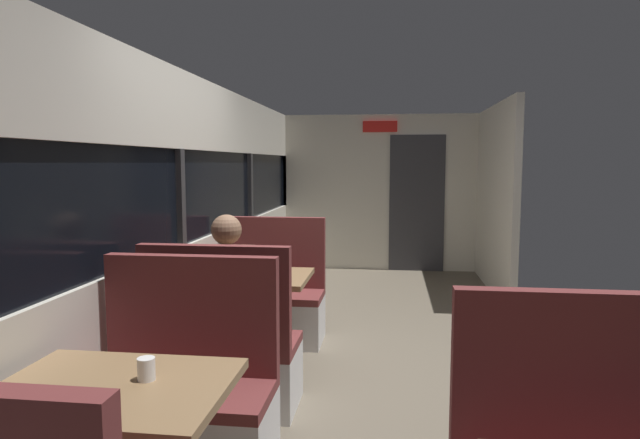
# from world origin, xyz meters

# --- Properties ---
(ground_plane) EXTENTS (3.30, 9.20, 0.02)m
(ground_plane) POSITION_xyz_m (0.00, 0.00, -0.01)
(ground_plane) COLOR #665B4C
(carriage_window_panel_left) EXTENTS (0.09, 8.48, 2.30)m
(carriage_window_panel_left) POSITION_xyz_m (-1.45, 0.00, 1.11)
(carriage_window_panel_left) COLOR beige
(carriage_window_panel_left) RESTS_ON ground_plane
(carriage_end_bulkhead) EXTENTS (2.90, 0.11, 2.30)m
(carriage_end_bulkhead) POSITION_xyz_m (0.06, 4.19, 1.14)
(carriage_end_bulkhead) COLOR beige
(carriage_end_bulkhead) RESTS_ON ground_plane
(carriage_aisle_panel_right) EXTENTS (0.08, 2.40, 2.30)m
(carriage_aisle_panel_right) POSITION_xyz_m (1.45, 3.00, 1.15)
(carriage_aisle_panel_right) COLOR beige
(carriage_aisle_panel_right) RESTS_ON ground_plane
(dining_table_near_window) EXTENTS (0.90, 0.70, 0.74)m
(dining_table_near_window) POSITION_xyz_m (-0.89, -2.09, 0.64)
(dining_table_near_window) COLOR #9E9EA3
(dining_table_near_window) RESTS_ON ground_plane
(bench_near_window_facing_entry) EXTENTS (0.95, 0.50, 1.10)m
(bench_near_window_facing_entry) POSITION_xyz_m (-0.89, -1.39, 0.33)
(bench_near_window_facing_entry) COLOR silver
(bench_near_window_facing_entry) RESTS_ON ground_plane
(dining_table_mid_window) EXTENTS (0.90, 0.70, 0.74)m
(dining_table_mid_window) POSITION_xyz_m (-0.89, 0.02, 0.64)
(dining_table_mid_window) COLOR #9E9EA3
(dining_table_mid_window) RESTS_ON ground_plane
(bench_mid_window_facing_end) EXTENTS (0.95, 0.50, 1.10)m
(bench_mid_window_facing_end) POSITION_xyz_m (-0.89, -0.68, 0.33)
(bench_mid_window_facing_end) COLOR silver
(bench_mid_window_facing_end) RESTS_ON ground_plane
(bench_mid_window_facing_entry) EXTENTS (0.95, 0.50, 1.10)m
(bench_mid_window_facing_entry) POSITION_xyz_m (-0.89, 0.72, 0.33)
(bench_mid_window_facing_entry) COLOR silver
(bench_mid_window_facing_entry) RESTS_ON ground_plane
(seated_passenger) EXTENTS (0.47, 0.55, 1.26)m
(seated_passenger) POSITION_xyz_m (-0.89, -0.60, 0.54)
(seated_passenger) COLOR #26262D
(seated_passenger) RESTS_ON ground_plane
(coffee_cup_primary) EXTENTS (0.07, 0.07, 0.09)m
(coffee_cup_primary) POSITION_xyz_m (-0.78, -2.03, 0.79)
(coffee_cup_primary) COLOR white
(coffee_cup_primary) RESTS_ON dining_table_near_window
(coffee_cup_secondary) EXTENTS (0.07, 0.07, 0.09)m
(coffee_cup_secondary) POSITION_xyz_m (-0.72, -0.09, 0.79)
(coffee_cup_secondary) COLOR white
(coffee_cup_secondary) RESTS_ON dining_table_mid_window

